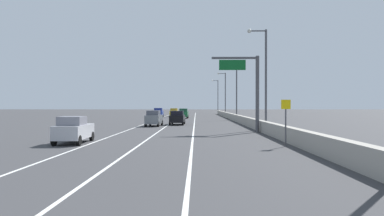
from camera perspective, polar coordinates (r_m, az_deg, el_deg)
ground_plane at (r=67.27m, az=-0.82°, el=-1.80°), size 320.00×320.00×0.00m
lane_stripe_left at (r=58.71m, az=-6.43°, el=-2.13°), size 0.16×130.00×0.00m
lane_stripe_center at (r=58.38m, az=-3.01°, el=-2.15°), size 0.16×130.00×0.00m
lane_stripe_right at (r=58.26m, az=0.43°, el=-2.15°), size 0.16×130.00×0.00m
jersey_barrier_right at (r=43.75m, az=9.41°, el=-2.30°), size 0.60×120.00×1.10m
overhead_sign_gantry at (r=34.59m, az=9.50°, el=3.90°), size 4.68×0.36×7.50m
speed_advisory_sign at (r=22.92m, az=15.16°, el=-1.76°), size 0.60×0.11×3.00m
lamp_post_right_second at (r=38.59m, az=11.71°, el=5.77°), size 2.14×0.44×10.94m
lamp_post_right_third at (r=63.40m, az=7.13°, el=3.69°), size 2.14×0.44×10.94m
lamp_post_right_fourth at (r=88.45m, az=5.35°, el=2.77°), size 2.14×0.44×10.94m
lamp_post_right_fifth at (r=113.53m, az=4.16°, el=2.26°), size 2.14×0.44×10.94m
car_gray_0 at (r=44.21m, az=-6.28°, el=-1.69°), size 1.93×4.22×2.00m
car_black_1 at (r=47.26m, az=-2.43°, el=-1.61°), size 2.03×4.58×1.89m
car_green_2 at (r=70.53m, az=-1.39°, el=-0.90°), size 1.95×4.39×1.99m
car_silver_3 at (r=25.50m, az=-18.88°, el=-3.41°), size 1.96×4.11×1.88m
car_yellow_4 at (r=82.66m, az=-2.95°, el=-0.72°), size 1.98×4.75×1.93m
car_blue_5 at (r=74.24m, az=-5.54°, el=-0.80°), size 1.98×4.77×2.07m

